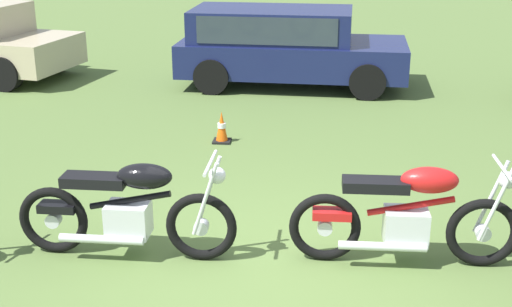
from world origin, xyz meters
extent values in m
plane|color=#567038|center=(0.00, 0.00, 0.00)|extent=(120.00, 120.00, 0.00)
torus|color=black|center=(-0.57, 0.07, 0.34)|extent=(0.67, 0.09, 0.67)
torus|color=black|center=(-2.01, 0.07, 0.34)|extent=(0.67, 0.09, 0.67)
cylinder|color=silver|center=(-0.57, 0.07, 0.34)|extent=(0.14, 0.10, 0.14)
cylinder|color=silver|center=(-2.01, 0.07, 0.34)|extent=(0.14, 0.10, 0.14)
cylinder|color=silver|center=(-0.51, 0.16, 0.66)|extent=(0.26, 0.04, 0.72)
cylinder|color=silver|center=(-0.51, -0.02, 0.66)|extent=(0.26, 0.04, 0.72)
cube|color=silver|center=(-1.27, 0.07, 0.38)|extent=(0.40, 0.30, 0.32)
cylinder|color=black|center=(-1.24, 0.07, 0.58)|extent=(0.78, 0.06, 0.22)
ellipsoid|color=black|center=(-1.09, 0.07, 0.82)|extent=(0.52, 0.26, 0.24)
cube|color=black|center=(-1.57, 0.07, 0.76)|extent=(0.60, 0.24, 0.10)
cube|color=black|center=(-1.95, 0.07, 0.48)|extent=(0.36, 0.18, 0.08)
cylinder|color=silver|center=(-0.47, 0.07, 0.98)|extent=(0.03, 0.64, 0.03)
sphere|color=silver|center=(-0.41, 0.07, 0.86)|extent=(0.16, 0.16, 0.16)
cylinder|color=silver|center=(-1.49, -0.09, 0.24)|extent=(0.80, 0.08, 0.08)
torus|color=black|center=(2.02, 0.22, 0.34)|extent=(0.67, 0.11, 0.67)
torus|color=black|center=(0.58, 0.18, 0.34)|extent=(0.67, 0.11, 0.67)
cylinder|color=silver|center=(2.02, 0.22, 0.34)|extent=(0.14, 0.10, 0.14)
cylinder|color=silver|center=(0.58, 0.18, 0.34)|extent=(0.14, 0.10, 0.14)
cylinder|color=silver|center=(2.08, 0.31, 0.66)|extent=(0.26, 0.04, 0.72)
cylinder|color=silver|center=(2.08, 0.13, 0.66)|extent=(0.26, 0.04, 0.72)
cube|color=silver|center=(1.32, 0.20, 0.38)|extent=(0.41, 0.31, 0.32)
cylinder|color=red|center=(1.35, 0.20, 0.58)|extent=(0.79, 0.08, 0.22)
ellipsoid|color=red|center=(1.50, 0.20, 0.84)|extent=(0.53, 0.27, 0.24)
cube|color=black|center=(1.02, 0.19, 0.78)|extent=(0.61, 0.25, 0.10)
cube|color=red|center=(0.64, 0.18, 0.48)|extent=(0.36, 0.19, 0.08)
cylinder|color=silver|center=(2.12, 0.22, 0.98)|extent=(0.05, 0.64, 0.03)
sphere|color=silver|center=(2.18, 0.22, 0.86)|extent=(0.16, 0.16, 0.16)
cylinder|color=silver|center=(1.10, 0.04, 0.24)|extent=(0.80, 0.10, 0.08)
cylinder|color=black|center=(-4.95, 7.70, 0.32)|extent=(0.67, 0.34, 0.64)
cylinder|color=black|center=(-5.27, 6.07, 0.32)|extent=(0.67, 0.34, 0.64)
cube|color=#161E4C|center=(-0.08, 7.05, 0.55)|extent=(4.23, 1.98, 0.60)
cube|color=#161E4C|center=(-0.48, 7.06, 1.13)|extent=(2.98, 1.75, 0.60)
cube|color=#2D3842|center=(-0.48, 7.06, 1.15)|extent=(2.54, 1.76, 0.48)
cylinder|color=black|center=(1.33, 7.84, 0.32)|extent=(0.65, 0.25, 0.64)
cylinder|color=black|center=(1.27, 6.14, 0.32)|extent=(0.65, 0.25, 0.64)
cylinder|color=black|center=(-1.43, 7.95, 0.32)|extent=(0.65, 0.25, 0.64)
cylinder|color=black|center=(-1.49, 6.25, 0.32)|extent=(0.65, 0.25, 0.64)
cone|color=#EA590F|center=(-0.91, 3.56, 0.23)|extent=(0.18, 0.18, 0.45)
cube|color=black|center=(-0.91, 3.56, 0.01)|extent=(0.25, 0.25, 0.03)
cylinder|color=white|center=(-0.91, 3.56, 0.25)|extent=(0.12, 0.12, 0.07)
camera|label=1|loc=(0.53, -5.68, 3.13)|focal=48.33mm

